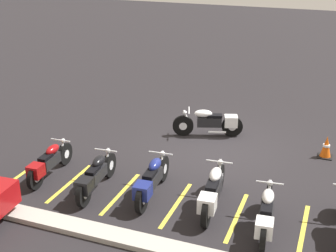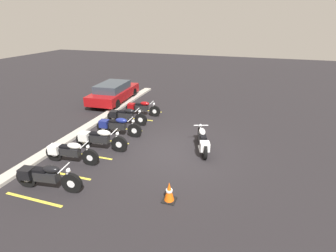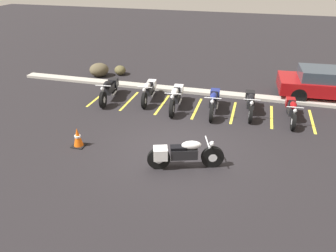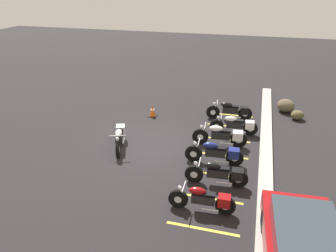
# 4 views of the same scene
# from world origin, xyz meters

# --- Properties ---
(ground) EXTENTS (60.00, 60.00, 0.00)m
(ground) POSITION_xyz_m (0.00, 0.00, 0.00)
(ground) COLOR black
(motorcycle_white_featured) EXTENTS (2.12, 0.95, 0.87)m
(motorcycle_white_featured) POSITION_xyz_m (0.41, -0.98, 0.46)
(motorcycle_white_featured) COLOR black
(motorcycle_white_featured) RESTS_ON ground
(parked_bike_0) EXTENTS (0.70, 2.25, 0.89)m
(parked_bike_0) POSITION_xyz_m (-3.75, 3.24, 0.47)
(parked_bike_0) COLOR black
(parked_bike_0) RESTS_ON ground
(parked_bike_1) EXTENTS (0.62, 2.15, 0.85)m
(parked_bike_1) POSITION_xyz_m (-2.10, 3.60, 0.45)
(parked_bike_1) COLOR black
(parked_bike_1) RESTS_ON ground
(parked_bike_2) EXTENTS (0.64, 2.28, 0.90)m
(parked_bike_2) POSITION_xyz_m (-0.80, 3.14, 0.48)
(parked_bike_2) COLOR black
(parked_bike_2) RESTS_ON ground
(parked_bike_3) EXTENTS (0.62, 2.23, 0.88)m
(parked_bike_3) POSITION_xyz_m (0.72, 3.14, 0.47)
(parked_bike_3) COLOR black
(parked_bike_3) RESTS_ON ground
(parked_bike_4) EXTENTS (0.61, 2.16, 0.85)m
(parked_bike_4) POSITION_xyz_m (2.09, 3.41, 0.45)
(parked_bike_4) COLOR black
(parked_bike_4) RESTS_ON ground
(parked_bike_5) EXTENTS (0.58, 2.05, 0.81)m
(parked_bike_5) POSITION_xyz_m (3.60, 3.17, 0.43)
(parked_bike_5) COLOR black
(parked_bike_5) RESTS_ON ground
(car_red) EXTENTS (4.40, 2.05, 1.29)m
(car_red) POSITION_xyz_m (5.28, 5.81, 0.68)
(car_red) COLOR black
(car_red) RESTS_ON ground
(concrete_curb) EXTENTS (18.00, 0.50, 0.12)m
(concrete_curb) POSITION_xyz_m (0.00, 4.96, 0.06)
(concrete_curb) COLOR #A8A399
(concrete_curb) RESTS_ON ground
(landscape_rock_0) EXTENTS (1.26, 1.23, 0.68)m
(landscape_rock_0) POSITION_xyz_m (-5.54, 5.91, 0.34)
(landscape_rock_0) COLOR brown
(landscape_rock_0) RESTS_ON ground
(landscape_rock_1) EXTENTS (0.86, 0.87, 0.47)m
(landscape_rock_1) POSITION_xyz_m (-4.62, 6.43, 0.24)
(landscape_rock_1) COLOR brown
(landscape_rock_1) RESTS_ON ground
(traffic_cone) EXTENTS (0.40, 0.40, 0.65)m
(traffic_cone) POSITION_xyz_m (-3.07, -0.67, 0.31)
(traffic_cone) COLOR black
(traffic_cone) RESTS_ON ground
(stall_line_0) EXTENTS (0.10, 2.10, 0.00)m
(stall_line_0) POSITION_xyz_m (-4.33, 3.25, 0.00)
(stall_line_0) COLOR gold
(stall_line_0) RESTS_ON ground
(stall_line_1) EXTENTS (0.10, 2.10, 0.00)m
(stall_line_1) POSITION_xyz_m (-2.87, 3.25, 0.00)
(stall_line_1) COLOR gold
(stall_line_1) RESTS_ON ground
(stall_line_2) EXTENTS (0.10, 2.10, 0.00)m
(stall_line_2) POSITION_xyz_m (-1.42, 3.25, 0.00)
(stall_line_2) COLOR gold
(stall_line_2) RESTS_ON ground
(stall_line_3) EXTENTS (0.10, 2.10, 0.00)m
(stall_line_3) POSITION_xyz_m (0.04, 3.25, 0.00)
(stall_line_3) COLOR gold
(stall_line_3) RESTS_ON ground
(stall_line_4) EXTENTS (0.10, 2.10, 0.00)m
(stall_line_4) POSITION_xyz_m (1.49, 3.25, 0.00)
(stall_line_4) COLOR gold
(stall_line_4) RESTS_ON ground
(stall_line_5) EXTENTS (0.10, 2.10, 0.00)m
(stall_line_5) POSITION_xyz_m (2.95, 3.25, 0.00)
(stall_line_5) COLOR gold
(stall_line_5) RESTS_ON ground
(stall_line_6) EXTENTS (0.10, 2.10, 0.00)m
(stall_line_6) POSITION_xyz_m (4.41, 3.25, 0.00)
(stall_line_6) COLOR gold
(stall_line_6) RESTS_ON ground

